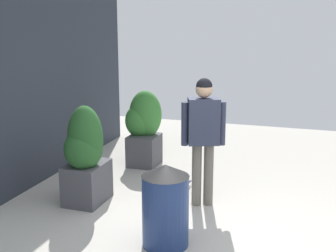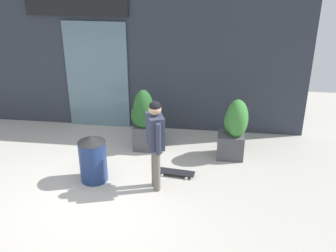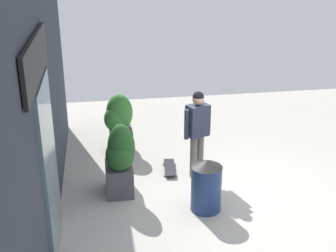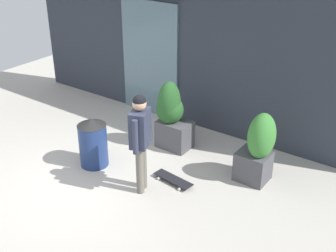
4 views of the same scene
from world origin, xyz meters
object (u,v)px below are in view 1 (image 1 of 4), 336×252
object	(u,v)px
trash_bin	(165,205)
skateboard	(175,188)
planter_box_right	(85,157)
planter_box_left	(144,127)
skateboarder	(203,129)

from	to	relation	value
trash_bin	skateboard	bearing A→B (deg)	13.23
planter_box_right	trash_bin	world-z (taller)	planter_box_right
planter_box_left	planter_box_right	bearing A→B (deg)	176.78
trash_bin	planter_box_left	bearing A→B (deg)	25.81
skateboarder	planter_box_right	size ratio (longest dim) A/B	1.26
skateboarder	skateboard	xyz separation A→B (m)	(0.31, 0.48, -1.00)
skateboarder	planter_box_left	xyz separation A→B (m)	(1.42, 1.40, -0.40)
skateboarder	skateboard	distance (m)	1.15
skateboarder	trash_bin	bearing A→B (deg)	153.34
trash_bin	skateboarder	bearing A→B (deg)	-5.66
skateboarder	skateboard	world-z (taller)	skateboarder
planter_box_right	trash_bin	xyz separation A→B (m)	(-0.76, -1.38, -0.20)
planter_box_left	planter_box_right	size ratio (longest dim) A/B	0.94
planter_box_left	planter_box_right	xyz separation A→B (m)	(-1.88, 0.11, 0.01)
skateboarder	planter_box_right	distance (m)	1.62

